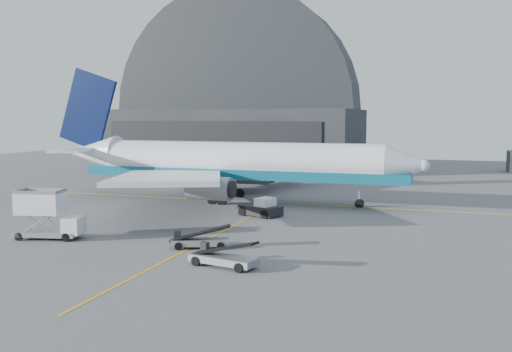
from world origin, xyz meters
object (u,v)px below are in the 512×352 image
(catering_truck, at_px, (46,216))
(belt_loader_a, at_px, (200,241))
(belt_loader_b, at_px, (223,258))
(pushback_tug, at_px, (261,209))
(airliner, at_px, (226,163))

(catering_truck, distance_m, belt_loader_a, 14.17)
(catering_truck, xyz_separation_m, belt_loader_a, (14.06, 1.02, -1.47))
(belt_loader_b, bearing_deg, catering_truck, 179.89)
(pushback_tug, xyz_separation_m, belt_loader_a, (-0.20, -15.81, -0.19))
(airliner, relative_size, belt_loader_a, 9.86)
(catering_truck, distance_m, belt_loader_b, 18.43)
(pushback_tug, bearing_deg, belt_loader_b, -58.14)
(belt_loader_a, height_order, belt_loader_b, belt_loader_b)
(belt_loader_b, bearing_deg, pushback_tug, 111.95)
(belt_loader_b, bearing_deg, belt_loader_a, 141.12)
(belt_loader_a, distance_m, belt_loader_b, 6.18)
(airliner, xyz_separation_m, belt_loader_a, (7.39, -24.92, -4.25))
(pushback_tug, bearing_deg, belt_loader_a, -69.12)
(airliner, distance_m, pushback_tug, 12.54)
(pushback_tug, height_order, belt_loader_b, belt_loader_b)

